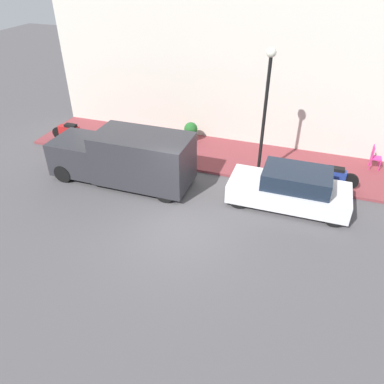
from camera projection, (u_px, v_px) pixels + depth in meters
The scene contains 11 objects.
ground_plane at pixel (176, 227), 12.09m from camera, with size 60.00×60.00×0.00m, color #514F51.
sidewalk at pixel (219, 155), 16.14m from camera, with size 3.15×16.72×0.10m.
building_facade at pixel (234, 53), 15.37m from camera, with size 0.30×16.72×7.85m.
parked_car at pixel (290, 189), 12.78m from camera, with size 1.67×4.06×1.40m.
delivery_van at pixel (123, 157), 13.92m from camera, with size 1.87×5.38×2.02m.
motorcycle_black at pixel (115, 141), 16.26m from camera, with size 0.30×2.13×0.75m.
motorcycle_blue at pixel (331, 175), 13.78m from camera, with size 0.30×2.01×0.77m.
motorcycle_red at pixel (70, 132), 16.97m from camera, with size 0.30×1.82×0.82m.
streetlamp at pixel (266, 98), 12.92m from camera, with size 0.33×0.33×4.78m.
potted_plant at pixel (191, 131), 16.97m from camera, with size 0.61×0.61×0.87m.
cafe_chair at pixel (375, 156), 14.79m from camera, with size 0.40×0.40×0.96m.
Camera 1 is at (-8.79, -3.55, 7.60)m, focal length 35.00 mm.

